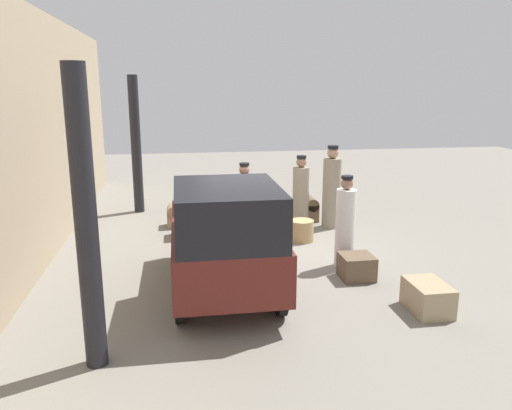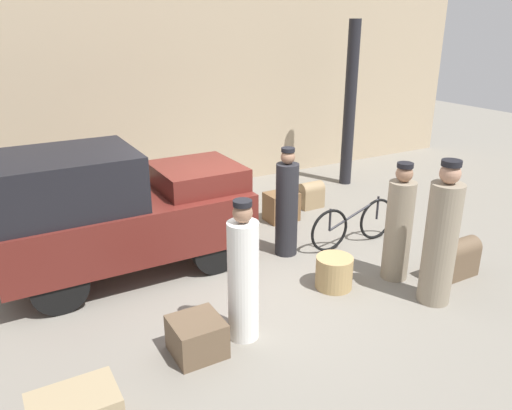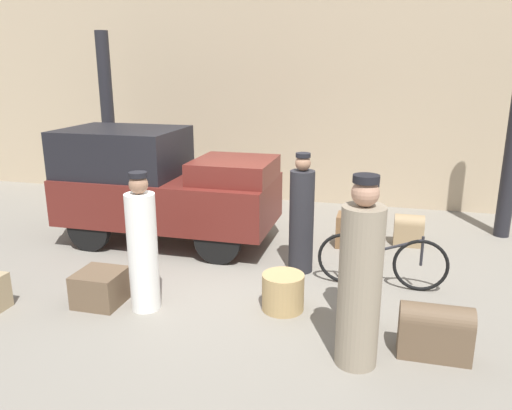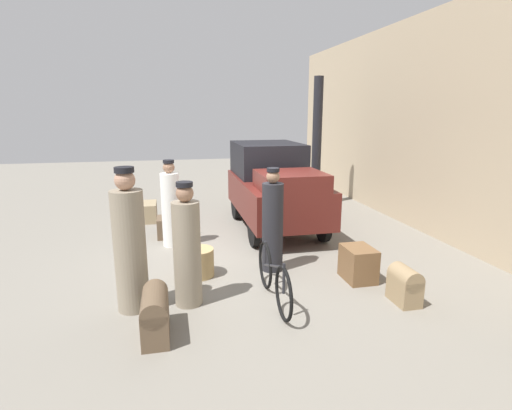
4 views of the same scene
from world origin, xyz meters
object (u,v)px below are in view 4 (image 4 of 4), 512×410
at_px(bicycle, 274,277).
at_px(trunk_large_brown, 405,284).
at_px(trunk_barrel_dark, 155,313).
at_px(truck, 274,184).
at_px(wicker_basket, 198,262).
at_px(porter_carrying_trunk, 171,207).
at_px(suitcase_small_leather, 171,227).
at_px(porter_lifting_near_truck, 273,224).
at_px(porter_with_bicycle, 187,250).
at_px(suitcase_tan_flat, 358,264).
at_px(trunk_wicker_pale, 146,212).
at_px(conductor_in_dark_uniform, 130,246).

height_order(bicycle, trunk_large_brown, bicycle).
relative_size(trunk_barrel_dark, trunk_large_brown, 1.36).
relative_size(truck, wicker_basket, 6.81).
xyz_separation_m(porter_carrying_trunk, suitcase_small_leather, (-0.58, -0.02, -0.56)).
relative_size(wicker_basket, trunk_barrel_dark, 0.72).
bearing_deg(wicker_basket, porter_lifting_near_truck, 89.67).
relative_size(porter_carrying_trunk, porter_with_bicycle, 1.00).
relative_size(truck, trunk_barrel_dark, 4.88).
xyz_separation_m(porter_lifting_near_truck, suitcase_small_leather, (-2.17, -1.60, -0.57)).
relative_size(porter_lifting_near_truck, suitcase_small_leather, 3.11).
xyz_separation_m(bicycle, suitcase_tan_flat, (-0.44, 1.45, -0.10)).
bearing_deg(truck, wicker_basket, -37.62).
height_order(truck, porter_lifting_near_truck, truck).
bearing_deg(trunk_wicker_pale, truck, 68.04).
xyz_separation_m(porter_carrying_trunk, porter_lifting_near_truck, (1.59, 1.57, 0.01)).
bearing_deg(suitcase_small_leather, suitcase_tan_flat, 44.41).
distance_m(porter_carrying_trunk, trunk_barrel_dark, 3.26).
bearing_deg(trunk_wicker_pale, bicycle, 22.20).
bearing_deg(trunk_wicker_pale, porter_with_bicycle, 9.86).
relative_size(porter_lifting_near_truck, trunk_wicker_pale, 2.27).
xyz_separation_m(porter_with_bicycle, trunk_wicker_pale, (-4.44, -0.77, -0.55)).
bearing_deg(bicycle, truck, 165.31).
distance_m(bicycle, porter_lifting_near_truck, 1.21).
distance_m(conductor_in_dark_uniform, trunk_large_brown, 3.64).
bearing_deg(trunk_large_brown, bicycle, -103.14).
relative_size(truck, porter_lifting_near_truck, 2.02).
bearing_deg(porter_lifting_near_truck, suitcase_small_leather, -143.66).
xyz_separation_m(porter_with_bicycle, trunk_barrel_dark, (0.73, -0.41, -0.47)).
bearing_deg(suitcase_tan_flat, wicker_basket, -105.77).
distance_m(bicycle, trunk_wicker_pale, 5.01).
xyz_separation_m(porter_lifting_near_truck, trunk_large_brown, (1.50, 1.44, -0.51)).
distance_m(wicker_basket, suitcase_small_leather, 2.20).
bearing_deg(suitcase_tan_flat, porter_with_bicycle, -84.65).
bearing_deg(porter_lifting_near_truck, trunk_large_brown, 43.90).
bearing_deg(suitcase_small_leather, trunk_barrel_dark, -3.06).
relative_size(conductor_in_dark_uniform, trunk_barrel_dark, 2.70).
bearing_deg(trunk_large_brown, conductor_in_dark_uniform, -99.66).
relative_size(bicycle, suitcase_small_leather, 3.07).
relative_size(conductor_in_dark_uniform, suitcase_tan_flat, 3.34).
bearing_deg(trunk_wicker_pale, conductor_in_dark_uniform, 0.79).
distance_m(conductor_in_dark_uniform, trunk_barrel_dark, 0.98).
distance_m(truck, trunk_wicker_pale, 3.12).
distance_m(bicycle, porter_carrying_trunk, 3.01).
bearing_deg(porter_lifting_near_truck, truck, 164.86).
relative_size(truck, porter_with_bicycle, 2.04).
bearing_deg(trunk_barrel_dark, trunk_wicker_pale, -176.02).
height_order(porter_carrying_trunk, trunk_barrel_dark, porter_carrying_trunk).
height_order(porter_carrying_trunk, suitcase_tan_flat, porter_carrying_trunk).
relative_size(conductor_in_dark_uniform, trunk_wicker_pale, 2.54).
relative_size(bicycle, conductor_in_dark_uniform, 0.88).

